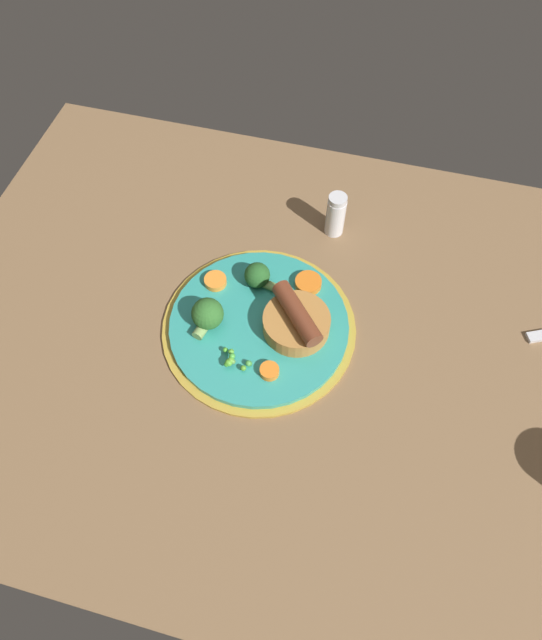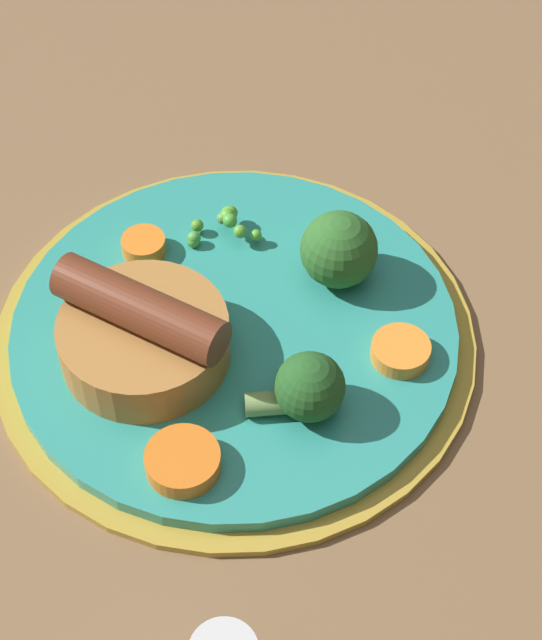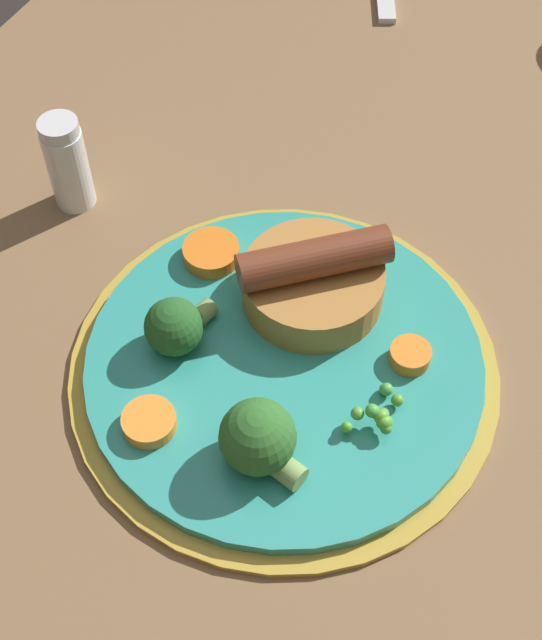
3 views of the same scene
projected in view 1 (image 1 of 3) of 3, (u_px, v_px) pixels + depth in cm
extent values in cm
cube|color=brown|center=(294.00, 345.00, 83.71)|extent=(110.00, 80.00, 3.00)
cylinder|color=#B79333|center=(259.00, 327.00, 83.23)|extent=(28.29, 28.29, 0.50)
cylinder|color=teal|center=(259.00, 326.00, 82.85)|extent=(26.03, 26.03, 1.40)
cylinder|color=#AD7538|center=(293.00, 323.00, 80.66)|extent=(9.58, 9.58, 2.79)
cylinder|color=#472614|center=(294.00, 318.00, 79.60)|extent=(7.67, 7.67, 0.30)
cylinder|color=brown|center=(294.00, 313.00, 78.36)|extent=(8.66, 9.27, 2.60)
sphere|color=green|center=(227.00, 364.00, 77.73)|extent=(0.73, 0.73, 0.73)
sphere|color=green|center=(225.00, 350.00, 79.11)|extent=(0.70, 0.70, 0.70)
sphere|color=#50982B|center=(243.00, 368.00, 77.73)|extent=(0.80, 0.80, 0.80)
sphere|color=#53A133|center=(231.00, 352.00, 78.54)|extent=(0.84, 0.84, 0.84)
sphere|color=#57A130|center=(231.00, 360.00, 77.67)|extent=(0.95, 0.95, 0.95)
sphere|color=green|center=(232.00, 356.00, 77.82)|extent=(0.88, 0.88, 0.88)
sphere|color=#559142|center=(233.00, 362.00, 77.72)|extent=(0.76, 0.76, 0.76)
sphere|color=green|center=(229.00, 363.00, 77.64)|extent=(0.89, 0.89, 0.89)
sphere|color=green|center=(248.00, 363.00, 78.18)|extent=(0.85, 0.85, 0.85)
sphere|color=#4FA12B|center=(228.00, 362.00, 77.65)|extent=(0.95, 0.95, 0.95)
sphere|color=#4C9E38|center=(249.00, 363.00, 78.37)|extent=(0.80, 0.80, 0.80)
sphere|color=#2D6628|center=(208.00, 314.00, 80.37)|extent=(4.62, 4.62, 4.62)
cylinder|color=#7A9E56|center=(200.00, 332.00, 80.57)|extent=(2.00, 2.20, 1.62)
sphere|color=#235623|center=(257.00, 275.00, 84.37)|extent=(3.85, 3.85, 3.85)
cylinder|color=#7A9E56|center=(271.00, 286.00, 84.87)|extent=(2.57, 1.85, 1.35)
cylinder|color=orange|center=(269.00, 371.00, 77.60)|extent=(3.80, 3.80, 1.11)
cylinder|color=orange|center=(308.00, 283.00, 85.28)|extent=(4.33, 4.33, 1.15)
cylinder|color=orange|center=(215.00, 281.00, 85.55)|extent=(4.19, 4.19, 1.02)
cylinder|color=silver|center=(335.00, 217.00, 90.33)|extent=(3.05, 3.05, 6.74)
cylinder|color=silver|center=(338.00, 200.00, 87.04)|extent=(2.90, 2.90, 1.00)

